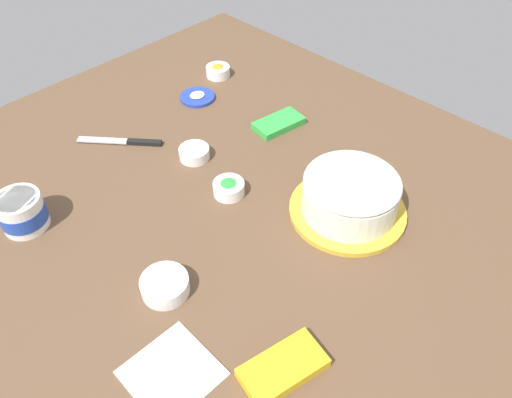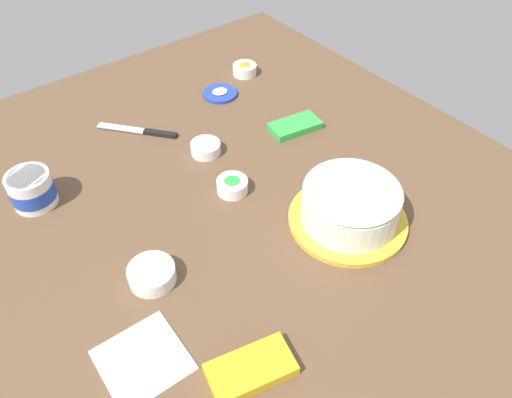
{
  "view_description": "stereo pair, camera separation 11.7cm",
  "coord_description": "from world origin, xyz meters",
  "px_view_note": "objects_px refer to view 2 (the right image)",
  "views": [
    {
      "loc": [
        -0.52,
        -0.67,
        0.85
      ],
      "look_at": [
        0.08,
        -0.09,
        0.04
      ],
      "focal_mm": 34.95,
      "sensor_mm": 36.0,
      "label": 1
    },
    {
      "loc": [
        -0.43,
        -0.75,
        0.85
      ],
      "look_at": [
        0.08,
        -0.09,
        0.04
      ],
      "focal_mm": 34.95,
      "sensor_mm": 36.0,
      "label": 2
    }
  ],
  "objects_px": {
    "frosted_cake": "(350,205)",
    "sprinkle_bowl_green": "(232,185)",
    "frosting_tub_lid": "(220,93)",
    "sprinkle_bowl_rainbow": "(152,274)",
    "spreading_knife": "(144,131)",
    "paper_napkin": "(143,360)",
    "sprinkle_bowl_orange": "(245,69)",
    "candy_box_lower": "(295,126)",
    "frosting_tub": "(31,189)",
    "sprinkle_bowl_pink": "(206,148)",
    "candy_box_upper": "(251,369)"
  },
  "relations": [
    {
      "from": "frosted_cake",
      "to": "sprinkle_bowl_pink",
      "type": "distance_m",
      "value": 0.43
    },
    {
      "from": "frosting_tub",
      "to": "sprinkle_bowl_orange",
      "type": "distance_m",
      "value": 0.78
    },
    {
      "from": "sprinkle_bowl_green",
      "to": "candy_box_lower",
      "type": "bearing_deg",
      "value": 18.79
    },
    {
      "from": "frosting_tub",
      "to": "paper_napkin",
      "type": "relative_size",
      "value": 0.7
    },
    {
      "from": "sprinkle_bowl_pink",
      "to": "paper_napkin",
      "type": "distance_m",
      "value": 0.61
    },
    {
      "from": "frosting_tub",
      "to": "frosting_tub_lid",
      "type": "relative_size",
      "value": 0.99
    },
    {
      "from": "frosted_cake",
      "to": "sprinkle_bowl_green",
      "type": "bearing_deg",
      "value": 120.86
    },
    {
      "from": "sprinkle_bowl_rainbow",
      "to": "candy_box_lower",
      "type": "distance_m",
      "value": 0.62
    },
    {
      "from": "frosted_cake",
      "to": "spreading_knife",
      "type": "height_order",
      "value": "frosted_cake"
    },
    {
      "from": "spreading_knife",
      "to": "sprinkle_bowl_pink",
      "type": "bearing_deg",
      "value": -63.56
    },
    {
      "from": "frosting_tub",
      "to": "candy_box_upper",
      "type": "bearing_deg",
      "value": -77.57
    },
    {
      "from": "frosting_tub",
      "to": "candy_box_upper",
      "type": "xyz_separation_m",
      "value": [
        0.15,
        -0.67,
        -0.03
      ]
    },
    {
      "from": "frosted_cake",
      "to": "sprinkle_bowl_pink",
      "type": "relative_size",
      "value": 3.42
    },
    {
      "from": "frosting_tub",
      "to": "sprinkle_bowl_green",
      "type": "bearing_deg",
      "value": -32.71
    },
    {
      "from": "frosting_tub",
      "to": "sprinkle_bowl_green",
      "type": "xyz_separation_m",
      "value": [
        0.4,
        -0.26,
        -0.02
      ]
    },
    {
      "from": "frosting_tub_lid",
      "to": "sprinkle_bowl_pink",
      "type": "distance_m",
      "value": 0.28
    },
    {
      "from": "frosting_tub",
      "to": "candy_box_upper",
      "type": "relative_size",
      "value": 0.68
    },
    {
      "from": "frosted_cake",
      "to": "frosting_tub_lid",
      "type": "relative_size",
      "value": 2.61
    },
    {
      "from": "frosting_tub_lid",
      "to": "sprinkle_bowl_rainbow",
      "type": "height_order",
      "value": "sprinkle_bowl_rainbow"
    },
    {
      "from": "sprinkle_bowl_green",
      "to": "sprinkle_bowl_rainbow",
      "type": "height_order",
      "value": "same"
    },
    {
      "from": "frosting_tub_lid",
      "to": "sprinkle_bowl_green",
      "type": "distance_m",
      "value": 0.44
    },
    {
      "from": "sprinkle_bowl_orange",
      "to": "candy_box_lower",
      "type": "xyz_separation_m",
      "value": [
        -0.07,
        -0.33,
        -0.01
      ]
    },
    {
      "from": "candy_box_upper",
      "to": "paper_napkin",
      "type": "distance_m",
      "value": 0.2
    },
    {
      "from": "sprinkle_bowl_green",
      "to": "sprinkle_bowl_orange",
      "type": "bearing_deg",
      "value": 50.05
    },
    {
      "from": "spreading_knife",
      "to": "paper_napkin",
      "type": "distance_m",
      "value": 0.7
    },
    {
      "from": "frosting_tub_lid",
      "to": "sprinkle_bowl_pink",
      "type": "height_order",
      "value": "sprinkle_bowl_pink"
    },
    {
      "from": "sprinkle_bowl_pink",
      "to": "sprinkle_bowl_orange",
      "type": "bearing_deg",
      "value": 38.82
    },
    {
      "from": "sprinkle_bowl_pink",
      "to": "candy_box_upper",
      "type": "distance_m",
      "value": 0.64
    },
    {
      "from": "frosting_tub_lid",
      "to": "sprinkle_bowl_rainbow",
      "type": "relative_size",
      "value": 1.06
    },
    {
      "from": "sprinkle_bowl_rainbow",
      "to": "candy_box_upper",
      "type": "height_order",
      "value": "sprinkle_bowl_rainbow"
    },
    {
      "from": "sprinkle_bowl_green",
      "to": "paper_napkin",
      "type": "distance_m",
      "value": 0.48
    },
    {
      "from": "frosting_tub",
      "to": "sprinkle_bowl_rainbow",
      "type": "relative_size",
      "value": 1.06
    },
    {
      "from": "sprinkle_bowl_green",
      "to": "candy_box_upper",
      "type": "height_order",
      "value": "sprinkle_bowl_green"
    },
    {
      "from": "sprinkle_bowl_orange",
      "to": "candy_box_lower",
      "type": "relative_size",
      "value": 0.54
    },
    {
      "from": "sprinkle_bowl_pink",
      "to": "sprinkle_bowl_rainbow",
      "type": "xyz_separation_m",
      "value": [
        -0.32,
        -0.28,
        0.0
      ]
    },
    {
      "from": "frosted_cake",
      "to": "sprinkle_bowl_orange",
      "type": "xyz_separation_m",
      "value": [
        0.21,
        0.68,
        -0.04
      ]
    },
    {
      "from": "frosted_cake",
      "to": "sprinkle_bowl_orange",
      "type": "relative_size",
      "value": 3.57
    },
    {
      "from": "frosting_tub_lid",
      "to": "sprinkle_bowl_pink",
      "type": "xyz_separation_m",
      "value": [
        -0.19,
        -0.21,
        0.01
      ]
    },
    {
      "from": "candy_box_lower",
      "to": "paper_napkin",
      "type": "distance_m",
      "value": 0.78
    },
    {
      "from": "paper_napkin",
      "to": "frosting_tub",
      "type": "bearing_deg",
      "value": 90.42
    },
    {
      "from": "frosted_cake",
      "to": "spreading_knife",
      "type": "xyz_separation_m",
      "value": [
        -0.21,
        0.6,
        -0.05
      ]
    },
    {
      "from": "sprinkle_bowl_orange",
      "to": "sprinkle_bowl_pink",
      "type": "xyz_separation_m",
      "value": [
        -0.33,
        -0.26,
        -0.0
      ]
    },
    {
      "from": "frosting_tub",
      "to": "paper_napkin",
      "type": "bearing_deg",
      "value": -89.58
    },
    {
      "from": "sprinkle_bowl_orange",
      "to": "frosting_tub_lid",
      "type": "bearing_deg",
      "value": -158.36
    },
    {
      "from": "sprinkle_bowl_rainbow",
      "to": "candy_box_upper",
      "type": "distance_m",
      "value": 0.29
    },
    {
      "from": "sprinkle_bowl_rainbow",
      "to": "frosting_tub",
      "type": "bearing_deg",
      "value": 106.15
    },
    {
      "from": "sprinkle_bowl_orange",
      "to": "candy_box_upper",
      "type": "distance_m",
      "value": 1.04
    },
    {
      "from": "frosting_tub_lid",
      "to": "spreading_knife",
      "type": "xyz_separation_m",
      "value": [
        -0.28,
        -0.03,
        -0.0
      ]
    },
    {
      "from": "sprinkle_bowl_pink",
      "to": "frosting_tub_lid",
      "type": "bearing_deg",
      "value": 47.56
    },
    {
      "from": "frosted_cake",
      "to": "frosting_tub_lid",
      "type": "height_order",
      "value": "frosted_cake"
    }
  ]
}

